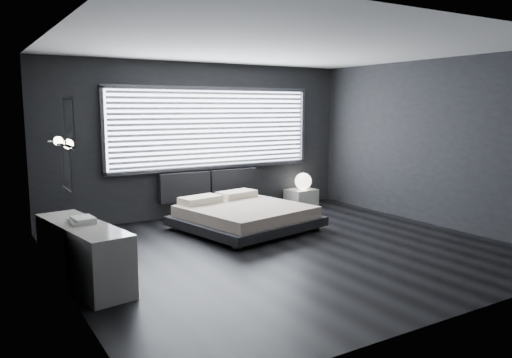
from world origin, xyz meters
TOP-DOWN VIEW (x-y plane):
  - room at (0.00, 0.00)m, footprint 6.04×6.00m
  - window at (0.20, 2.70)m, footprint 4.14×0.09m
  - headboard at (0.07, 2.64)m, footprint 1.96×0.16m
  - sconce_near at (-2.88, 0.05)m, footprint 0.18×0.11m
  - sconce_far at (-2.88, 0.65)m, footprint 0.18×0.11m
  - wall_art_upper at (-2.98, -0.55)m, footprint 0.01×0.48m
  - wall_art_lower at (-2.98, -0.30)m, footprint 0.01×0.48m
  - bed at (0.06, 1.32)m, footprint 2.31×2.24m
  - nightstand at (2.08, 2.49)m, footprint 0.61×0.53m
  - orb_lamp at (2.10, 2.45)m, footprint 0.34×0.34m
  - dresser at (-2.78, 0.07)m, footprint 0.76×1.79m
  - book_stack at (-2.76, 0.11)m, footprint 0.27×0.35m

SIDE VIEW (x-z plane):
  - nightstand at x=2.08m, z-range 0.00..0.33m
  - bed at x=0.06m, z-range -0.02..0.49m
  - dresser at x=-2.78m, z-range 0.00..0.69m
  - orb_lamp at x=2.10m, z-range 0.33..0.67m
  - headboard at x=0.07m, z-range 0.31..0.83m
  - book_stack at x=-2.76m, z-range 0.69..0.76m
  - wall_art_lower at x=-2.98m, z-range 1.14..1.62m
  - room at x=0.00m, z-range 0.00..2.80m
  - sconce_near at x=-2.88m, z-range 1.55..1.66m
  - sconce_far at x=-2.88m, z-range 1.55..1.66m
  - window at x=0.20m, z-range 0.85..2.37m
  - wall_art_upper at x=-2.98m, z-range 1.61..2.09m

